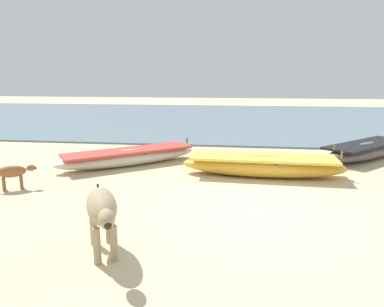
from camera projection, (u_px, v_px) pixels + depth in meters
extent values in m
plane|color=beige|center=(254.00, 213.00, 7.40)|extent=(80.00, 80.00, 0.00)
cube|color=slate|center=(245.00, 118.00, 23.81)|extent=(60.00, 20.00, 0.08)
ellipsoid|color=beige|center=(129.00, 157.00, 11.35)|extent=(4.27, 3.67, 0.50)
cube|color=#CC3F33|center=(129.00, 151.00, 11.31)|extent=(3.82, 3.31, 0.07)
cube|color=olive|center=(139.00, 152.00, 11.50)|extent=(0.63, 0.75, 0.04)
cylinder|color=olive|center=(187.00, 140.00, 12.35)|extent=(0.06, 0.06, 0.20)
ellipsoid|color=gold|center=(262.00, 166.00, 10.08)|extent=(4.60, 1.36, 0.58)
cube|color=#EAD84C|center=(263.00, 157.00, 10.03)|extent=(4.05, 1.32, 0.07)
cube|color=olive|center=(275.00, 161.00, 9.99)|extent=(0.16, 1.02, 0.04)
cylinder|color=olive|center=(342.00, 155.00, 9.65)|extent=(0.06, 0.06, 0.20)
ellipsoid|color=#5B5651|center=(366.00, 151.00, 12.23)|extent=(3.84, 3.80, 0.55)
cube|color=black|center=(367.00, 144.00, 12.18)|extent=(3.46, 3.43, 0.07)
cube|color=olive|center=(361.00, 148.00, 12.01)|extent=(0.75, 0.76, 0.04)
cylinder|color=olive|center=(334.00, 147.00, 11.00)|extent=(0.06, 0.06, 0.20)
ellipsoid|color=tan|center=(102.00, 206.00, 5.58)|extent=(0.93, 1.23, 0.50)
ellipsoid|color=tan|center=(107.00, 219.00, 4.86)|extent=(0.37, 0.44, 0.27)
sphere|color=#2D2119|center=(108.00, 226.00, 4.71)|extent=(0.14, 0.14, 0.10)
cylinder|color=tan|center=(114.00, 243.00, 5.41)|extent=(0.11, 0.11, 0.57)
cylinder|color=tan|center=(97.00, 246.00, 5.33)|extent=(0.11, 0.11, 0.57)
cylinder|color=tan|center=(109.00, 226.00, 6.03)|extent=(0.11, 0.11, 0.57)
cylinder|color=tan|center=(94.00, 228.00, 5.95)|extent=(0.11, 0.11, 0.57)
cylinder|color=#2D2119|center=(98.00, 197.00, 6.15)|extent=(0.04, 0.04, 0.47)
ellipsoid|color=brown|center=(11.00, 172.00, 8.82)|extent=(0.72, 0.57, 0.30)
ellipsoid|color=brown|center=(31.00, 168.00, 8.98)|extent=(0.26, 0.23, 0.16)
sphere|color=#2D2119|center=(35.00, 168.00, 9.02)|extent=(0.08, 0.08, 0.06)
cylinder|color=brown|center=(22.00, 181.00, 9.02)|extent=(0.07, 0.07, 0.34)
cylinder|color=brown|center=(21.00, 183.00, 8.89)|extent=(0.07, 0.07, 0.34)
cylinder|color=brown|center=(4.00, 183.00, 8.88)|extent=(0.07, 0.07, 0.34)
cylinder|color=brown|center=(4.00, 185.00, 8.75)|extent=(0.07, 0.07, 0.34)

